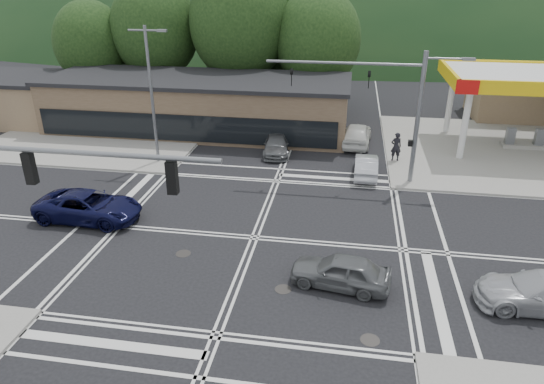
% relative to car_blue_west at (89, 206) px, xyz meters
% --- Properties ---
extents(ground, '(120.00, 120.00, 0.00)m').
position_rel_car_blue_west_xyz_m(ground, '(8.97, -0.50, -0.77)').
color(ground, black).
rests_on(ground, ground).
extents(sidewalk_ne, '(16.00, 16.00, 0.15)m').
position_rel_car_blue_west_xyz_m(sidewalk_ne, '(23.97, 14.50, -0.69)').
color(sidewalk_ne, gray).
rests_on(sidewalk_ne, ground).
extents(sidewalk_nw, '(16.00, 16.00, 0.15)m').
position_rel_car_blue_west_xyz_m(sidewalk_nw, '(-6.03, 14.50, -0.69)').
color(sidewalk_nw, gray).
rests_on(sidewalk_nw, ground).
extents(gas_station_canopy, '(12.32, 8.34, 5.75)m').
position_rel_car_blue_west_xyz_m(gas_station_canopy, '(25.96, 15.49, 4.27)').
color(gas_station_canopy, silver).
rests_on(gas_station_canopy, ground).
extents(convenience_store, '(10.00, 6.00, 3.80)m').
position_rel_car_blue_west_xyz_m(convenience_store, '(28.97, 24.50, 1.13)').
color(convenience_store, '#846B4F').
rests_on(convenience_store, ground).
extents(commercial_row, '(24.00, 8.00, 4.00)m').
position_rel_car_blue_west_xyz_m(commercial_row, '(0.97, 16.50, 1.23)').
color(commercial_row, brown).
rests_on(commercial_row, ground).
extents(commercial_nw, '(8.00, 7.00, 3.60)m').
position_rel_car_blue_west_xyz_m(commercial_nw, '(-15.03, 16.50, 1.03)').
color(commercial_nw, '#846B4F').
rests_on(commercial_nw, ground).
extents(hill_north, '(252.00, 126.00, 140.00)m').
position_rel_car_blue_west_xyz_m(hill_north, '(8.97, 89.50, -0.77)').
color(hill_north, '#163217').
rests_on(hill_north, ground).
extents(tree_n_a, '(8.00, 8.00, 11.75)m').
position_rel_car_blue_west_xyz_m(tree_n_a, '(-5.03, 23.50, 6.37)').
color(tree_n_a, '#382619').
rests_on(tree_n_a, ground).
extents(tree_n_b, '(9.00, 9.00, 12.98)m').
position_rel_car_blue_west_xyz_m(tree_n_b, '(2.97, 23.50, 7.03)').
color(tree_n_b, '#382619').
rests_on(tree_n_b, ground).
extents(tree_n_c, '(7.60, 7.60, 10.87)m').
position_rel_car_blue_west_xyz_m(tree_n_c, '(9.97, 23.50, 5.72)').
color(tree_n_c, '#382619').
rests_on(tree_n_c, ground).
extents(tree_n_d, '(6.80, 6.80, 9.76)m').
position_rel_car_blue_west_xyz_m(tree_n_d, '(-11.03, 22.50, 5.07)').
color(tree_n_d, '#382619').
rests_on(tree_n_d, ground).
extents(tree_n_e, '(8.40, 8.40, 11.98)m').
position_rel_car_blue_west_xyz_m(tree_n_e, '(6.97, 27.50, 6.38)').
color(tree_n_e, '#382619').
rests_on(tree_n_e, ground).
extents(streetlight_nw, '(2.50, 0.25, 9.00)m').
position_rel_car_blue_west_xyz_m(streetlight_nw, '(0.53, 8.50, 4.28)').
color(streetlight_nw, slate).
rests_on(streetlight_nw, ground).
extents(signal_mast_ne, '(11.65, 0.30, 8.00)m').
position_rel_car_blue_west_xyz_m(signal_mast_ne, '(15.92, 7.70, 4.31)').
color(signal_mast_ne, slate).
rests_on(signal_mast_ne, ground).
extents(signal_mast_sw, '(9.14, 0.28, 8.00)m').
position_rel_car_blue_west_xyz_m(signal_mast_sw, '(2.58, -8.70, 4.35)').
color(signal_mast_sw, slate).
rests_on(signal_mast_sw, ground).
extents(car_blue_west, '(5.60, 2.74, 1.53)m').
position_rel_car_blue_west_xyz_m(car_blue_west, '(0.00, 0.00, 0.00)').
color(car_blue_west, black).
rests_on(car_blue_west, ground).
extents(car_grey_center, '(4.36, 2.31, 1.41)m').
position_rel_car_blue_west_xyz_m(car_grey_center, '(13.27, -3.84, -0.06)').
color(car_grey_center, '#5C5F61').
rests_on(car_grey_center, ground).
extents(car_silver_east, '(5.11, 2.12, 1.48)m').
position_rel_car_blue_west_xyz_m(car_silver_east, '(21.10, -4.03, -0.03)').
color(car_silver_east, '#AEB0B5').
rests_on(car_silver_east, ground).
extents(car_queue_a, '(1.48, 4.09, 1.34)m').
position_rel_car_blue_west_xyz_m(car_queue_a, '(14.47, 8.50, -0.10)').
color(car_queue_a, silver).
rests_on(car_queue_a, ground).
extents(car_queue_b, '(2.36, 5.10, 1.69)m').
position_rel_car_blue_west_xyz_m(car_queue_b, '(13.86, 14.49, 0.08)').
color(car_queue_b, silver).
rests_on(car_queue_b, ground).
extents(car_northbound, '(2.30, 4.57, 1.27)m').
position_rel_car_blue_west_xyz_m(car_northbound, '(8.16, 11.71, -0.13)').
color(car_northbound, '#545759').
rests_on(car_northbound, ground).
extents(pedestrian, '(0.80, 0.60, 1.98)m').
position_rel_car_blue_west_xyz_m(pedestrian, '(16.47, 11.22, 0.37)').
color(pedestrian, black).
rests_on(pedestrian, sidewalk_ne).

